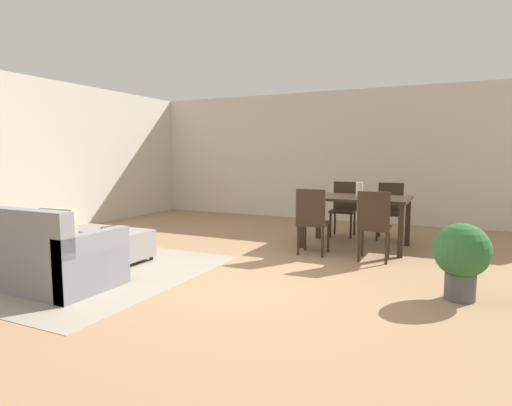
# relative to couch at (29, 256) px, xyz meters

# --- Properties ---
(ground_plane) EXTENTS (10.80, 10.80, 0.00)m
(ground_plane) POSITION_rel_couch_xyz_m (2.01, 0.86, -0.30)
(ground_plane) COLOR #9E7A56
(wall_back) EXTENTS (9.00, 0.12, 2.70)m
(wall_back) POSITION_rel_couch_xyz_m (2.01, 5.86, 1.05)
(wall_back) COLOR beige
(wall_back) RESTS_ON ground_plane
(area_rug) EXTENTS (3.00, 2.80, 0.01)m
(area_rug) POSITION_rel_couch_xyz_m (-0.00, 0.59, -0.29)
(area_rug) COLOR gray
(area_rug) RESTS_ON ground_plane
(couch) EXTENTS (1.94, 0.86, 0.86)m
(couch) POSITION_rel_couch_xyz_m (0.00, 0.00, 0.00)
(couch) COLOR gray
(couch) RESTS_ON ground_plane
(ottoman_table) EXTENTS (1.17, 0.54, 0.41)m
(ottoman_table) POSITION_rel_couch_xyz_m (-0.00, 1.14, -0.07)
(ottoman_table) COLOR gray
(ottoman_table) RESTS_ON ground_plane
(dining_table) EXTENTS (1.52, 0.95, 0.76)m
(dining_table) POSITION_rel_couch_xyz_m (2.76, 3.35, 0.37)
(dining_table) COLOR #332319
(dining_table) RESTS_ON ground_plane
(dining_chair_near_left) EXTENTS (0.42, 0.42, 0.92)m
(dining_chair_near_left) POSITION_rel_couch_xyz_m (2.34, 2.55, 0.22)
(dining_chair_near_left) COLOR #332319
(dining_chair_near_left) RESTS_ON ground_plane
(dining_chair_near_right) EXTENTS (0.43, 0.43, 0.92)m
(dining_chair_near_right) POSITION_rel_couch_xyz_m (3.17, 2.54, 0.22)
(dining_chair_near_right) COLOR #332319
(dining_chair_near_right) RESTS_ON ground_plane
(dining_chair_far_left) EXTENTS (0.42, 0.42, 0.92)m
(dining_chair_far_left) POSITION_rel_couch_xyz_m (2.38, 4.17, 0.22)
(dining_chair_far_left) COLOR #332319
(dining_chair_far_left) RESTS_ON ground_plane
(dining_chair_far_right) EXTENTS (0.42, 0.42, 0.92)m
(dining_chair_far_right) POSITION_rel_couch_xyz_m (3.13, 4.22, 0.22)
(dining_chair_far_right) COLOR #332319
(dining_chair_far_right) RESTS_ON ground_plane
(vase_centerpiece) EXTENTS (0.10, 0.10, 0.22)m
(vase_centerpiece) POSITION_rel_couch_xyz_m (2.81, 3.33, 0.57)
(vase_centerpiece) COLOR silver
(vase_centerpiece) RESTS_ON dining_table
(book_on_ottoman) EXTENTS (0.30, 0.26, 0.03)m
(book_on_ottoman) POSITION_rel_couch_xyz_m (0.09, 1.15, 0.12)
(book_on_ottoman) COLOR #333338
(book_on_ottoman) RESTS_ON ottoman_table
(potted_plant) EXTENTS (0.52, 0.52, 0.74)m
(potted_plant) POSITION_rel_couch_xyz_m (4.19, 1.41, 0.14)
(potted_plant) COLOR #4C4C51
(potted_plant) RESTS_ON ground_plane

